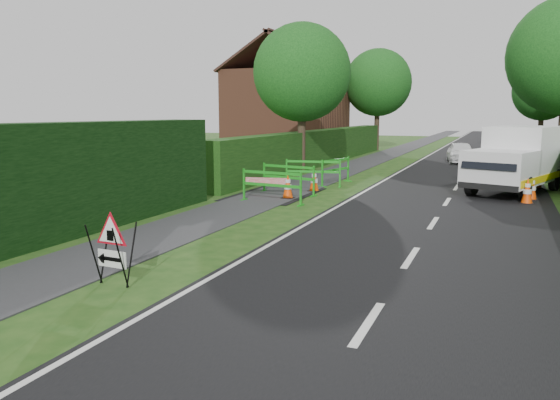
# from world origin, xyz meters

# --- Properties ---
(ground) EXTENTS (120.00, 120.00, 0.00)m
(ground) POSITION_xyz_m (0.00, 0.00, 0.00)
(ground) COLOR #1C4313
(ground) RESTS_ON ground
(road_surface) EXTENTS (6.00, 90.00, 0.02)m
(road_surface) POSITION_xyz_m (2.50, 35.00, 0.00)
(road_surface) COLOR black
(road_surface) RESTS_ON ground
(footpath) EXTENTS (2.00, 90.00, 0.02)m
(footpath) POSITION_xyz_m (-3.00, 35.00, 0.01)
(footpath) COLOR #2D2D30
(footpath) RESTS_ON ground
(hedge_west_far) EXTENTS (1.00, 24.00, 1.80)m
(hedge_west_far) POSITION_xyz_m (-5.00, 22.00, 0.00)
(hedge_west_far) COLOR #14380F
(hedge_west_far) RESTS_ON ground
(house_west) EXTENTS (7.50, 7.40, 7.88)m
(house_west) POSITION_xyz_m (-10.00, 30.00, 2.90)
(house_west) COLOR brown
(house_west) RESTS_ON ground
(tree_nw) EXTENTS (4.40, 4.40, 6.70)m
(tree_nw) POSITION_xyz_m (-4.60, 18.00, 4.48)
(tree_nw) COLOR #2D2116
(tree_nw) RESTS_ON ground
(tree_fw) EXTENTS (4.80, 4.80, 7.24)m
(tree_fw) POSITION_xyz_m (-4.60, 34.00, 4.83)
(tree_fw) COLOR #2D2116
(tree_fw) RESTS_ON ground
(tree_fe) EXTENTS (4.20, 4.20, 6.33)m
(tree_fe) POSITION_xyz_m (6.40, 38.00, 4.22)
(tree_fe) COLOR #2D2116
(tree_fe) RESTS_ON ground
(triangle_sign) EXTENTS (0.73, 0.73, 1.00)m
(triangle_sign) POSITION_xyz_m (-1.61, 1.03, 0.70)
(triangle_sign) COLOR black
(triangle_sign) RESTS_ON ground
(works_van) EXTENTS (3.39, 5.24, 2.24)m
(works_van) POSITION_xyz_m (4.47, 14.58, 1.19)
(works_van) COLOR silver
(works_van) RESTS_ON ground
(traffic_cone_0) EXTENTS (0.38, 0.38, 0.79)m
(traffic_cone_0) POSITION_xyz_m (4.74, 12.10, 0.39)
(traffic_cone_0) COLOR black
(traffic_cone_0) RESTS_ON ground
(traffic_cone_1) EXTENTS (0.38, 0.38, 0.79)m
(traffic_cone_1) POSITION_xyz_m (4.89, 12.98, 0.39)
(traffic_cone_1) COLOR black
(traffic_cone_1) RESTS_ON ground
(traffic_cone_2) EXTENTS (0.38, 0.38, 0.79)m
(traffic_cone_2) POSITION_xyz_m (5.21, 16.03, 0.39)
(traffic_cone_2) COLOR black
(traffic_cone_2) RESTS_ON ground
(traffic_cone_3) EXTENTS (0.38, 0.38, 0.79)m
(traffic_cone_3) POSITION_xyz_m (-2.27, 10.34, 0.39)
(traffic_cone_3) COLOR black
(traffic_cone_3) RESTS_ON ground
(traffic_cone_4) EXTENTS (0.38, 0.38, 0.79)m
(traffic_cone_4) POSITION_xyz_m (-2.01, 12.17, 0.39)
(traffic_cone_4) COLOR black
(traffic_cone_4) RESTS_ON ground
(ped_barrier_0) EXTENTS (2.09, 0.64, 1.00)m
(ped_barrier_0) POSITION_xyz_m (-2.41, 9.35, 0.63)
(ped_barrier_0) COLOR #1B961B
(ped_barrier_0) RESTS_ON ground
(ped_barrier_1) EXTENTS (2.09, 0.78, 1.00)m
(ped_barrier_1) POSITION_xyz_m (-2.64, 11.32, 0.63)
(ped_barrier_1) COLOR #1B961B
(ped_barrier_1) RESTS_ON ground
(ped_barrier_2) EXTENTS (2.09, 0.67, 1.00)m
(ped_barrier_2) POSITION_xyz_m (-2.48, 13.43, 0.63)
(ped_barrier_2) COLOR #1B961B
(ped_barrier_2) RESTS_ON ground
(ped_barrier_3) EXTENTS (0.81, 2.09, 1.00)m
(ped_barrier_3) POSITION_xyz_m (-1.89, 14.39, 0.63)
(ped_barrier_3) COLOR #1B961B
(ped_barrier_3) RESTS_ON ground
(redwhite_plank) EXTENTS (1.48, 0.33, 0.25)m
(redwhite_plank) POSITION_xyz_m (-3.20, 10.85, 0.00)
(redwhite_plank) COLOR red
(redwhite_plank) RESTS_ON ground
(hatchback_car) EXTENTS (1.86, 3.51, 1.14)m
(hatchback_car) POSITION_xyz_m (1.87, 25.63, 0.57)
(hatchback_car) COLOR white
(hatchback_car) RESTS_ON ground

